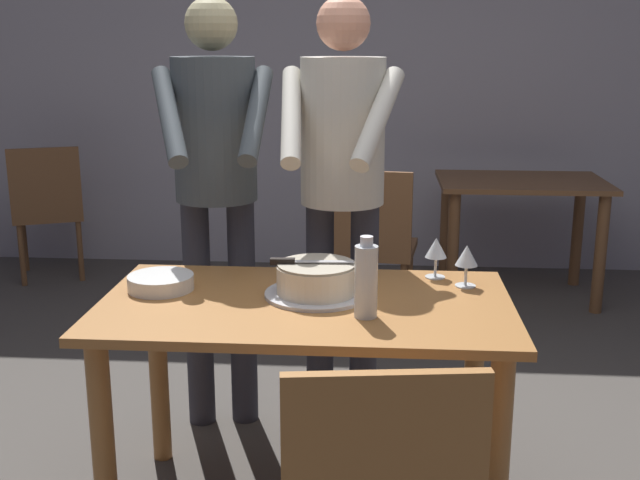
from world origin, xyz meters
TOP-DOWN VIEW (x-y plane):
  - back_wall at (0.00, 3.11)m, footprint 10.00×0.12m
  - main_dining_table at (0.00, 0.00)m, footprint 1.32×0.75m
  - cake_on_platter at (0.03, 0.06)m, footprint 0.34×0.34m
  - cake_knife at (-0.04, 0.05)m, footprint 0.27×0.03m
  - plate_stack at (-0.49, 0.08)m, footprint 0.22×0.22m
  - wine_glass_near at (0.43, 0.29)m, footprint 0.08×0.08m
  - wine_glass_far at (0.53, 0.20)m, footprint 0.08×0.08m
  - water_bottle at (0.19, -0.13)m, footprint 0.07×0.07m
  - person_cutting_cake at (0.09, 0.59)m, footprint 0.46×0.57m
  - person_standing_beside at (-0.41, 0.62)m, footprint 0.46×0.57m
  - background_table at (1.09, 2.41)m, footprint 1.00×0.70m
  - background_chair_0 at (0.20, 1.80)m, footprint 0.49×0.49m
  - background_chair_1 at (-1.95, 2.55)m, footprint 0.57×0.57m

SIDE VIEW (x-z plane):
  - background_chair_0 at x=0.20m, z-range 0.04..0.94m
  - background_chair_1 at x=-1.95m, z-range 0.04..0.94m
  - background_table at x=1.09m, z-range 0.21..0.95m
  - main_dining_table at x=0.00m, z-range 0.24..0.99m
  - plate_stack at x=-0.49m, z-range 0.75..0.80m
  - cake_on_platter at x=0.03m, z-range 0.75..0.86m
  - wine_glass_near at x=0.43m, z-range 0.78..0.92m
  - wine_glass_far at x=0.53m, z-range 0.78..0.92m
  - water_bottle at x=0.19m, z-range 0.74..0.99m
  - cake_knife at x=-0.04m, z-range 0.86..0.88m
  - person_cutting_cake at x=0.09m, z-range 0.22..1.94m
  - person_standing_beside at x=-0.41m, z-range 0.22..1.94m
  - back_wall at x=0.00m, z-range 0.00..2.70m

